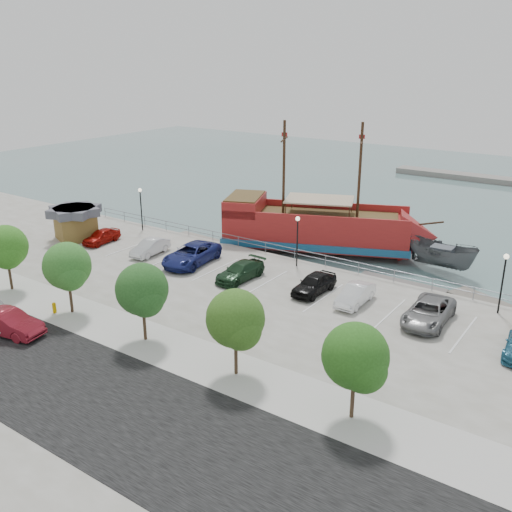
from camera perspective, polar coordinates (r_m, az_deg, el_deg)
The scene contains 27 objects.
ground at distance 42.98m, azimuth -0.43°, elevation -4.76°, with size 160.00×160.00×0.00m, color slate.
street at distance 32.33m, azimuth -17.42°, elevation -12.55°, with size 100.00×8.00×0.04m, color black.
sidewalk at distance 35.68m, azimuth -9.84°, elevation -8.65°, with size 100.00×4.00×0.05m, color #BBB9B3.
seawall_railing at distance 48.53m, azimuth 4.88°, elevation 0.02°, with size 50.00×0.06×1.00m.
pirate_ship at distance 53.92m, azimuth 7.57°, elevation 2.59°, with size 20.26×12.46×12.64m.
patrol_boat at distance 51.23m, azimuth 18.05°, elevation -0.17°, with size 2.43×6.47×2.50m, color #54575A.
dock_west at distance 56.92m, azimuth -5.44°, elevation 1.55°, with size 6.41×1.83×0.37m, color gray.
dock_mid at distance 47.05m, azimuth 14.22°, elevation -2.91°, with size 7.10×2.03×0.41m, color #67615D.
dock_east at distance 45.32m, azimuth 22.87°, elevation -4.78°, with size 7.34×2.10×0.42m, color #6B6459.
shed at distance 56.78m, azimuth -17.61°, elevation 3.26°, with size 4.93×4.93×3.10m.
street_sedan at distance 39.20m, azimuth -23.50°, elevation -6.15°, with size 1.65×4.74×1.56m, color maroon.
fire_hydrant at distance 41.25m, azimuth -19.52°, elevation -4.86°, with size 0.28×0.28×0.81m.
lamp_post_left at distance 57.61m, azimuth -11.46°, elevation 5.36°, with size 0.36×0.36×4.28m.
lamp_post_mid at distance 46.70m, azimuth 4.17°, elevation 2.37°, with size 0.36×0.36×4.28m.
lamp_post_right at distance 41.39m, azimuth 23.54°, elevation -1.56°, with size 0.36×0.36×4.28m.
tree_b at distance 45.42m, azimuth -23.72°, elevation 0.69°, with size 3.30×3.20×5.00m.
tree_c at distance 39.84m, azimuth -18.31°, elevation -1.14°, with size 3.30×3.20×5.00m.
tree_d at distance 34.78m, azimuth -11.24°, elevation -3.51°, with size 3.30×3.20×5.00m.
tree_e at distance 30.51m, azimuth -1.93°, elevation -6.53°, with size 3.30×3.20×5.00m.
tree_f at distance 27.37m, azimuth 10.11°, elevation -10.12°, with size 3.30×3.20×5.00m.
parked_car_a at distance 55.05m, azimuth -15.19°, elevation 1.94°, with size 1.58×3.93×1.34m, color #940D07.
parked_car_b at distance 50.87m, azimuth -10.55°, elevation 0.86°, with size 1.43×4.10×1.35m, color silver.
parked_car_c at distance 48.08m, azimuth -6.48°, elevation 0.17°, with size 2.78×6.02×1.67m, color navy.
parked_car_d at distance 44.52m, azimuth -1.59°, elevation -1.54°, with size 1.91×4.69×1.36m, color #17331C.
parked_car_e at distance 42.23m, azimuth 5.83°, elevation -2.75°, with size 1.76×4.36×1.49m, color black.
parked_car_f at distance 40.84m, azimuth 9.89°, elevation -3.84°, with size 1.45×4.16×1.37m, color white.
parked_car_g at distance 39.17m, azimuth 16.87°, elevation -5.37°, with size 2.50×5.42×1.51m, color slate.
Camera 1 is at (22.60, -31.97, 16.72)m, focal length 40.00 mm.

